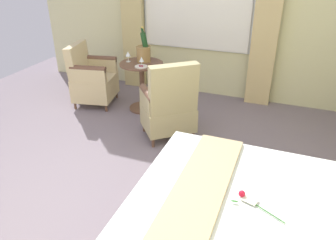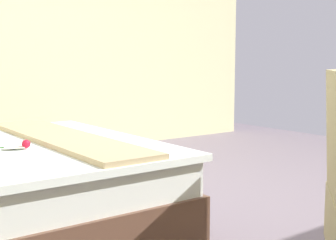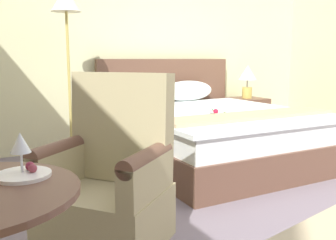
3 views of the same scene
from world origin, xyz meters
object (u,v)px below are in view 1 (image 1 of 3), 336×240
(snack_plate, at_px, (141,66))
(armchair_by_window, at_px, (169,107))
(champagne_bucket, at_px, (144,51))
(wine_glass_near_bucket, at_px, (128,54))
(side_table_round, at_px, (142,83))
(armchair_facing_bed, at_px, (92,79))
(wine_glass_near_edge, at_px, (142,60))

(snack_plate, height_order, armchair_by_window, armchair_by_window)
(champagne_bucket, bearing_deg, wine_glass_near_bucket, -66.97)
(side_table_round, bearing_deg, armchair_facing_bed, -84.32)
(champagne_bucket, height_order, armchair_facing_bed, champagne_bucket)
(wine_glass_near_bucket, distance_m, armchair_facing_bed, 0.73)
(snack_plate, bearing_deg, wine_glass_near_bucket, -119.06)
(wine_glass_near_edge, xyz_separation_m, armchair_by_window, (0.49, 0.58, -0.38))
(champagne_bucket, bearing_deg, armchair_facing_bed, -78.81)
(champagne_bucket, xyz_separation_m, wine_glass_near_bucket, (0.09, -0.20, -0.04))
(wine_glass_near_edge, bearing_deg, armchair_by_window, 50.24)
(armchair_by_window, bearing_deg, side_table_round, -133.85)
(armchair_by_window, bearing_deg, wine_glass_near_bucket, -126.22)
(champagne_bucket, distance_m, wine_glass_near_edge, 0.25)
(champagne_bucket, distance_m, snack_plate, 0.28)
(snack_plate, xyz_separation_m, armchair_facing_bed, (-0.08, -0.86, -0.32))
(wine_glass_near_edge, relative_size, armchair_facing_bed, 0.15)
(armchair_by_window, bearing_deg, armchair_facing_bed, -111.05)
(champagne_bucket, bearing_deg, wine_glass_near_edge, 17.83)
(champagne_bucket, height_order, armchair_by_window, champagne_bucket)
(snack_plate, bearing_deg, side_table_round, -155.60)
(side_table_round, xyz_separation_m, wine_glass_near_bucket, (0.01, -0.20, 0.40))
(champagne_bucket, xyz_separation_m, wine_glass_near_edge, (0.23, 0.07, -0.05))
(wine_glass_near_bucket, relative_size, snack_plate, 0.85)
(champagne_bucket, height_order, wine_glass_near_edge, champagne_bucket)
(wine_glass_near_bucket, distance_m, snack_plate, 0.32)
(side_table_round, xyz_separation_m, wine_glass_near_edge, (0.15, 0.08, 0.39))
(wine_glass_near_edge, height_order, armchair_by_window, armchair_by_window)
(wine_glass_near_bucket, xyz_separation_m, armchair_facing_bed, (0.07, -0.59, -0.42))
(side_table_round, bearing_deg, wine_glass_near_edge, 27.79)
(side_table_round, height_order, champagne_bucket, champagne_bucket)
(wine_glass_near_bucket, height_order, armchair_facing_bed, armchair_facing_bed)
(armchair_by_window, bearing_deg, champagne_bucket, -137.44)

